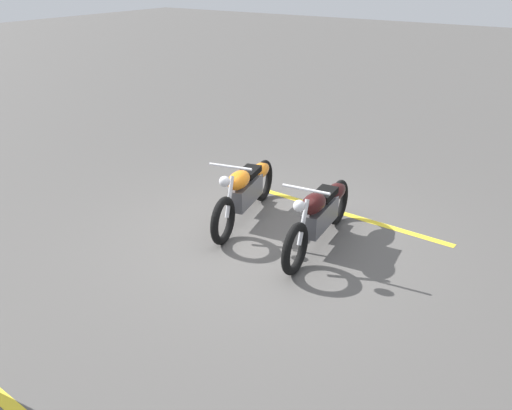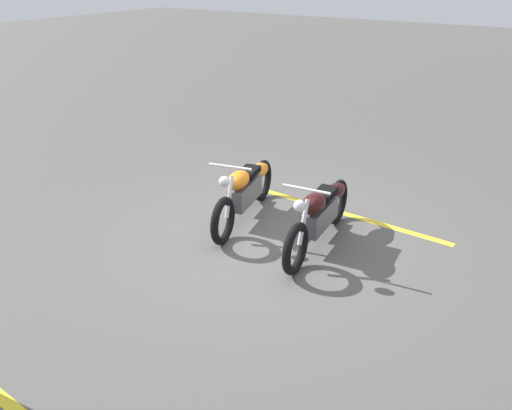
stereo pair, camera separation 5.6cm
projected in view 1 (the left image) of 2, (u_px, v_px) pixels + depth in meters
ground_plane at (272, 237)px, 7.49m from camera, size 60.00×60.00×0.00m
motorcycle_bright_foreground at (246, 190)px, 7.87m from camera, size 2.20×0.78×1.04m
motorcycle_dark_foreground at (320, 213)px, 7.13m from camera, size 2.23×0.64×1.04m
parking_stripe_near at (350, 215)px, 8.12m from camera, size 0.29×3.20×0.01m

